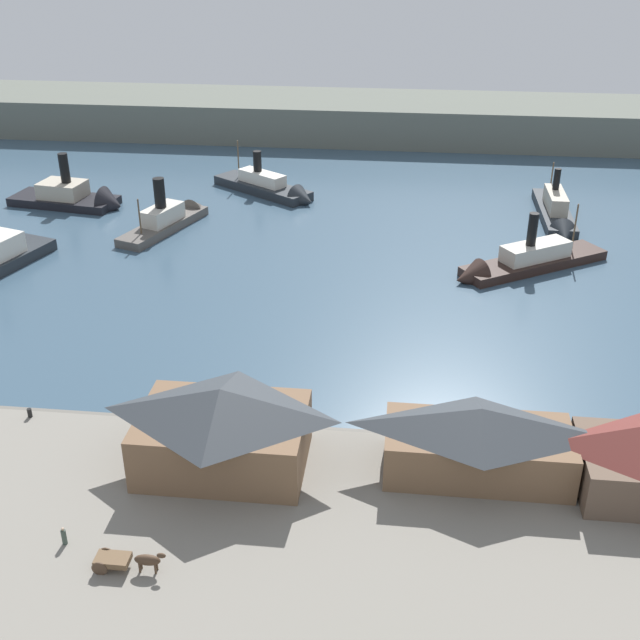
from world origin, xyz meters
TOP-DOWN VIEW (x-y plane):
  - ground_plane at (0.00, 0.00)m, footprint 320.00×320.00m
  - quay_promenade at (0.00, -22.00)m, footprint 110.00×36.00m
  - seawall_edge at (0.00, -3.60)m, footprint 110.00×0.80m
  - ferry_shed_customs_shed at (-2.64, -10.03)m, footprint 14.77×10.44m
  - ferry_shed_east_terminal at (19.47, -8.70)m, footprint 16.32×7.68m
  - horse_cart at (-7.12, -23.38)m, footprint 5.51×1.62m
  - pedestrian_near_cart at (-12.79, -21.30)m, footprint 0.39×0.39m
  - mooring_post_center_east at (-23.00, -4.99)m, footprint 0.44×0.44m
  - ferry_approaching_east at (-24.68, 50.33)m, footprint 10.87×20.32m
  - ferry_moored_east at (-11.19, 67.19)m, footprint 20.56×16.47m
  - ferry_approaching_west at (28.10, 38.43)m, footprint 23.16×17.48m
  - ferry_departing_north at (-42.89, 57.81)m, footprint 20.42×9.60m
  - ferry_mid_harbor at (36.43, 59.15)m, footprint 4.67×22.42m
  - far_headland at (0.00, 110.00)m, footprint 180.00×24.00m

SIDE VIEW (x-z plane):
  - ground_plane at x=0.00m, z-range 0.00..0.00m
  - seawall_edge at x=0.00m, z-range 0.00..1.00m
  - quay_promenade at x=0.00m, z-range 0.00..1.20m
  - ferry_approaching_west at x=28.10m, z-range -3.74..6.22m
  - ferry_moored_east at x=-11.19m, z-range -3.63..6.14m
  - ferry_mid_harbor at x=36.43m, z-range -3.18..5.81m
  - ferry_departing_north at x=-42.89m, z-range -4.32..7.05m
  - ferry_approaching_east at x=-24.68m, z-range -3.43..6.42m
  - mooring_post_center_east at x=-23.00m, z-range 1.20..2.10m
  - pedestrian_near_cart at x=-12.79m, z-range 1.13..2.72m
  - horse_cart at x=-7.12m, z-range 1.19..3.06m
  - far_headland at x=0.00m, z-range 0.00..8.00m
  - ferry_shed_east_terminal at x=19.47m, z-range 1.25..7.82m
  - ferry_shed_customs_shed at x=-2.64m, z-range 1.26..9.04m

